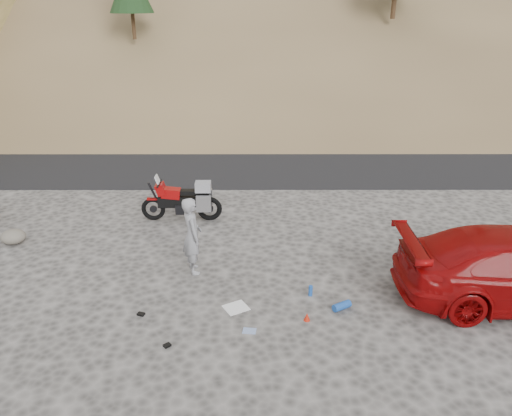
# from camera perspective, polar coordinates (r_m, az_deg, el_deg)

# --- Properties ---
(ground) EXTENTS (140.00, 140.00, 0.00)m
(ground) POSITION_cam_1_polar(r_m,az_deg,el_deg) (11.77, -7.64, -7.41)
(ground) COLOR #3C3A37
(ground) RESTS_ON ground
(road) EXTENTS (120.00, 7.00, 0.05)m
(road) POSITION_cam_1_polar(r_m,az_deg,el_deg) (20.02, -4.50, 5.60)
(road) COLOR black
(road) RESTS_ON ground
(motorcycle) EXTENTS (2.31, 0.67, 1.37)m
(motorcycle) POSITION_cam_1_polar(r_m,az_deg,el_deg) (14.31, -8.12, 0.82)
(motorcycle) COLOR black
(motorcycle) RESTS_ON ground
(man) EXTENTS (0.63, 0.77, 1.83)m
(man) POSITION_cam_1_polar(r_m,az_deg,el_deg) (11.86, -7.09, -7.11)
(man) COLOR gray
(man) RESTS_ON ground
(small_rock) EXTENTS (0.81, 0.78, 0.38)m
(small_rock) POSITION_cam_1_polar(r_m,az_deg,el_deg) (14.40, -26.00, -2.95)
(small_rock) COLOR #534E47
(small_rock) RESTS_ON ground
(gear_white_cloth) EXTENTS (0.61, 0.59, 0.02)m
(gear_white_cloth) POSITION_cam_1_polar(r_m,az_deg,el_deg) (10.47, -2.30, -11.31)
(gear_white_cloth) COLOR white
(gear_white_cloth) RESTS_ON ground
(gear_blue_mat) EXTENTS (0.42, 0.34, 0.16)m
(gear_blue_mat) POSITION_cam_1_polar(r_m,az_deg,el_deg) (10.54, 9.78, -10.96)
(gear_blue_mat) COLOR #1B4BA5
(gear_blue_mat) RESTS_ON ground
(gear_bottle) EXTENTS (0.10, 0.10, 0.24)m
(gear_bottle) POSITION_cam_1_polar(r_m,az_deg,el_deg) (10.86, 6.25, -9.38)
(gear_bottle) COLOR #1B4BA5
(gear_bottle) RESTS_ON ground
(gear_funnel) EXTENTS (0.15, 0.15, 0.17)m
(gear_funnel) POSITION_cam_1_polar(r_m,az_deg,el_deg) (10.12, 5.84, -12.26)
(gear_funnel) COLOR #B71F0C
(gear_funnel) RESTS_ON ground
(gear_glove_a) EXTENTS (0.17, 0.15, 0.04)m
(gear_glove_a) POSITION_cam_1_polar(r_m,az_deg,el_deg) (10.51, -13.01, -11.73)
(gear_glove_a) COLOR black
(gear_glove_a) RESTS_ON ground
(gear_glove_b) EXTENTS (0.16, 0.16, 0.04)m
(gear_glove_b) POSITION_cam_1_polar(r_m,az_deg,el_deg) (9.60, -10.12, -15.20)
(gear_glove_b) COLOR black
(gear_glove_b) RESTS_ON ground
(gear_blue_cloth) EXTENTS (0.28, 0.22, 0.01)m
(gear_blue_cloth) POSITION_cam_1_polar(r_m,az_deg,el_deg) (9.83, -0.76, -13.86)
(gear_blue_cloth) COLOR #7D93C1
(gear_blue_cloth) RESTS_ON ground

